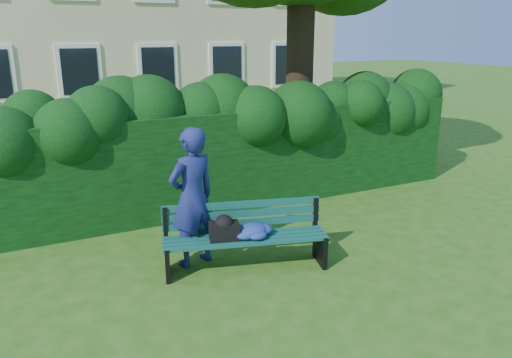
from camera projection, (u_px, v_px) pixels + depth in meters
name	position (u px, v px, depth m)	size (l,w,h in m)	color
ground	(274.00, 250.00, 7.47)	(80.00, 80.00, 0.00)	#235714
hedge	(217.00, 159.00, 9.10)	(10.00, 1.00, 1.80)	black
park_bench	(243.00, 234.00, 6.77)	(2.28, 1.13, 0.89)	#0D443E
man_reading	(192.00, 198.00, 6.78)	(0.71, 0.47, 1.95)	navy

